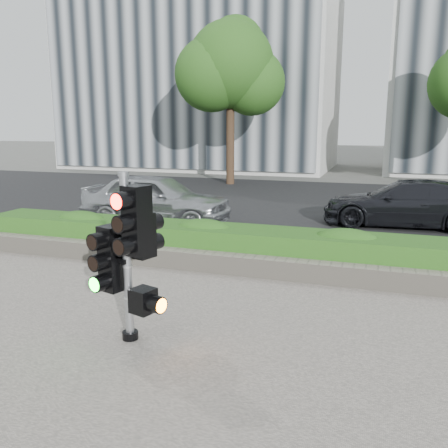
# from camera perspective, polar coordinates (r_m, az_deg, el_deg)

# --- Properties ---
(ground) EXTENTS (120.00, 120.00, 0.00)m
(ground) POSITION_cam_1_polar(r_m,az_deg,el_deg) (6.74, -0.57, -11.16)
(ground) COLOR #51514C
(ground) RESTS_ON ground
(sidewalk) EXTENTS (16.00, 11.00, 0.03)m
(sidewalk) POSITION_cam_1_polar(r_m,az_deg,el_deg) (4.72, -11.37, -22.10)
(sidewalk) COLOR #9E9389
(sidewalk) RESTS_ON ground
(road) EXTENTS (60.00, 13.00, 0.02)m
(road) POSITION_cam_1_polar(r_m,az_deg,el_deg) (16.20, 11.10, 2.29)
(road) COLOR black
(road) RESTS_ON ground
(curb) EXTENTS (60.00, 0.25, 0.12)m
(curb) POSITION_cam_1_polar(r_m,az_deg,el_deg) (9.59, 5.62, -3.79)
(curb) COLOR gray
(curb) RESTS_ON ground
(stone_wall) EXTENTS (12.00, 0.32, 0.34)m
(stone_wall) POSITION_cam_1_polar(r_m,az_deg,el_deg) (8.38, 3.70, -5.06)
(stone_wall) COLOR gray
(stone_wall) RESTS_ON sidewalk
(hedge) EXTENTS (12.00, 1.00, 0.68)m
(hedge) POSITION_cam_1_polar(r_m,az_deg,el_deg) (8.94, 4.79, -2.86)
(hedge) COLOR #46922C
(hedge) RESTS_ON sidewalk
(building_left) EXTENTS (16.00, 9.00, 15.00)m
(building_left) POSITION_cam_1_polar(r_m,az_deg,el_deg) (31.28, -2.51, 20.76)
(building_left) COLOR #B7B7B2
(building_left) RESTS_ON ground
(tree_left) EXTENTS (4.61, 4.03, 7.34)m
(tree_left) POSITION_cam_1_polar(r_m,az_deg,el_deg) (21.58, 0.79, 18.24)
(tree_left) COLOR black
(tree_left) RESTS_ON ground
(traffic_signal) EXTENTS (0.76, 0.62, 2.07)m
(traffic_signal) POSITION_cam_1_polar(r_m,az_deg,el_deg) (5.77, -11.23, -3.01)
(traffic_signal) COLOR black
(traffic_signal) RESTS_ON sidewalk
(car_silver) EXTENTS (4.04, 1.68, 1.37)m
(car_silver) POSITION_cam_1_polar(r_m,az_deg,el_deg) (12.78, -8.15, 3.02)
(car_silver) COLOR #A7AAAF
(car_silver) RESTS_ON road
(car_dark) EXTENTS (4.24, 1.82, 1.22)m
(car_dark) POSITION_cam_1_polar(r_m,az_deg,el_deg) (13.28, 21.01, 2.36)
(car_dark) COLOR black
(car_dark) RESTS_ON road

